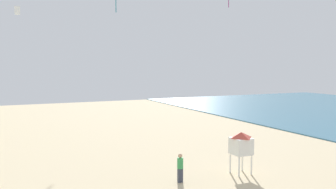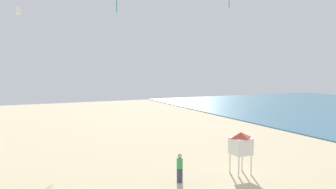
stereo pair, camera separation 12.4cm
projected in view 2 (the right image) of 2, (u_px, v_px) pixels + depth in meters
name	position (u px, v px, depth m)	size (l,w,h in m)	color
kite_flyer	(180.00, 166.00, 20.86)	(0.34, 0.34, 1.64)	#383D4C
lifeguard_stand	(241.00, 144.00, 22.43)	(1.10, 1.10, 2.55)	white
kite_white_box	(18.00, 10.00, 38.55)	(0.52, 0.52, 0.82)	white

